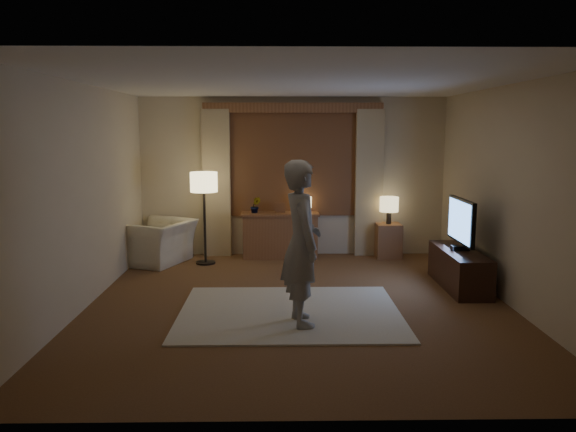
{
  "coord_description": "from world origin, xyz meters",
  "views": [
    {
      "loc": [
        -0.23,
        -6.5,
        2.06
      ],
      "look_at": [
        -0.12,
        0.6,
        0.98
      ],
      "focal_mm": 35.0,
      "sensor_mm": 36.0,
      "label": 1
    }
  ],
  "objects_px": {
    "person": "(301,243)",
    "side_table": "(388,241)",
    "tv_stand": "(459,269)",
    "sideboard": "(280,236)",
    "armchair": "(158,242)"
  },
  "relations": [
    {
      "from": "person",
      "to": "side_table",
      "type": "bearing_deg",
      "value": -37.3
    },
    {
      "from": "tv_stand",
      "to": "sideboard",
      "type": "bearing_deg",
      "value": 142.31
    },
    {
      "from": "sideboard",
      "to": "tv_stand",
      "type": "bearing_deg",
      "value": -37.69
    },
    {
      "from": "person",
      "to": "sideboard",
      "type": "bearing_deg",
      "value": -7.6
    },
    {
      "from": "side_table",
      "to": "armchair",
      "type": "bearing_deg",
      "value": -175.1
    },
    {
      "from": "sideboard",
      "to": "person",
      "type": "relative_size",
      "value": 0.69
    },
    {
      "from": "side_table",
      "to": "tv_stand",
      "type": "bearing_deg",
      "value": -71.32
    },
    {
      "from": "side_table",
      "to": "tv_stand",
      "type": "relative_size",
      "value": 0.4
    },
    {
      "from": "tv_stand",
      "to": "person",
      "type": "bearing_deg",
      "value": -146.7
    },
    {
      "from": "armchair",
      "to": "tv_stand",
      "type": "xyz_separation_m",
      "value": [
        4.27,
        -1.46,
        -0.08
      ]
    },
    {
      "from": "armchair",
      "to": "tv_stand",
      "type": "distance_m",
      "value": 4.51
    },
    {
      "from": "person",
      "to": "armchair",
      "type": "bearing_deg",
      "value": 25.11
    },
    {
      "from": "armchair",
      "to": "side_table",
      "type": "xyz_separation_m",
      "value": [
        3.67,
        0.31,
        -0.05
      ]
    },
    {
      "from": "tv_stand",
      "to": "person",
      "type": "height_order",
      "value": "person"
    },
    {
      "from": "sideboard",
      "to": "tv_stand",
      "type": "height_order",
      "value": "sideboard"
    }
  ]
}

